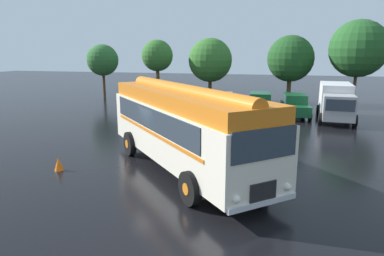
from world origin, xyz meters
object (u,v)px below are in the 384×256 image
object	(u,v)px
traffic_cone	(59,164)
vintage_bus	(183,124)
box_van	(336,101)
car_mid_left	(220,104)
car_far_right	(295,105)
car_near_left	(183,101)
car_mid_right	(260,104)

from	to	relation	value
traffic_cone	vintage_bus	bearing A→B (deg)	16.02
vintage_bus	box_van	size ratio (longest dim) A/B	1.55
car_mid_left	car_far_right	world-z (taller)	same
car_near_left	box_van	xyz separation A→B (m)	(11.30, -0.73, 0.52)
vintage_bus	traffic_cone	distance (m)	5.28
car_mid_right	car_near_left	bearing A→B (deg)	-179.28
car_far_right	car_near_left	bearing A→B (deg)	178.59
car_mid_right	traffic_cone	world-z (taller)	car_mid_right
vintage_bus	car_mid_right	xyz separation A→B (m)	(2.28, 13.41, -1.05)
vintage_bus	car_mid_left	xyz separation A→B (m)	(-0.66, 12.53, -1.05)
car_far_right	car_mid_left	bearing A→B (deg)	-173.80
traffic_cone	car_mid_right	bearing A→B (deg)	64.33
vintage_bus	traffic_cone	bearing A→B (deg)	-163.98
car_near_left	car_mid_right	world-z (taller)	same
box_van	traffic_cone	bearing A→B (deg)	-131.42
car_mid_left	traffic_cone	size ratio (longest dim) A/B	7.78
vintage_bus	car_mid_right	world-z (taller)	vintage_bus
vintage_bus	car_far_right	size ratio (longest dim) A/B	2.09
vintage_bus	box_van	distance (m)	14.69
car_mid_left	car_near_left	bearing A→B (deg)	165.56
car_mid_right	traffic_cone	distance (m)	16.43
traffic_cone	box_van	bearing A→B (deg)	48.58
box_van	traffic_cone	world-z (taller)	box_van
car_mid_left	car_far_right	bearing A→B (deg)	6.20
car_near_left	box_van	distance (m)	11.33
car_far_right	traffic_cone	size ratio (longest dim) A/B	7.93
car_mid_right	car_far_right	size ratio (longest dim) A/B	0.98
vintage_bus	car_mid_left	size ratio (longest dim) A/B	2.13
car_mid_left	box_van	bearing A→B (deg)	0.54
car_near_left	car_mid_right	xyz separation A→B (m)	(6.06, 0.08, 0.00)
car_near_left	traffic_cone	bearing A→B (deg)	-94.08
car_near_left	car_mid_right	bearing A→B (deg)	0.72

